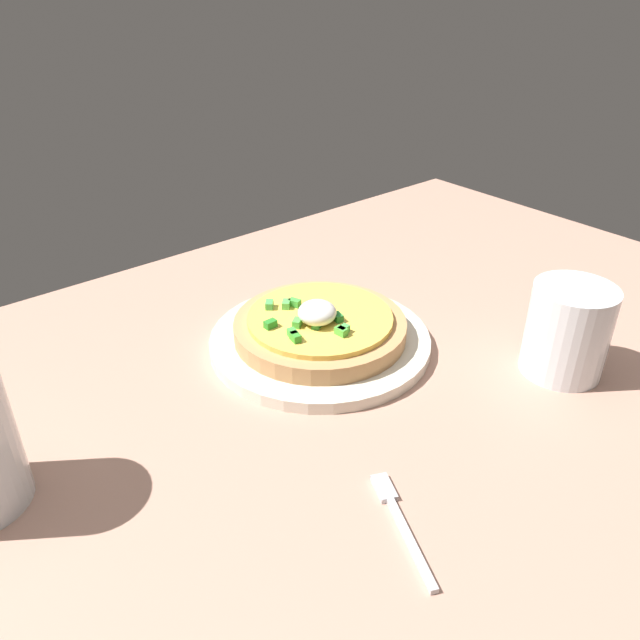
{
  "coord_description": "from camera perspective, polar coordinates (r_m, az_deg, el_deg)",
  "views": [
    {
      "loc": [
        38.9,
        39.2,
        40.71
      ],
      "look_at": [
        1.94,
        -5.32,
        6.81
      ],
      "focal_mm": 34.78,
      "sensor_mm": 36.0,
      "label": 1
    }
  ],
  "objects": [
    {
      "name": "dining_table",
      "position": [
        0.68,
        4.16,
        -4.94
      ],
      "size": [
        108.08,
        74.64,
        3.5
      ],
      "primitive_type": "cube",
      "color": "tan",
      "rests_on": "ground"
    },
    {
      "name": "fork",
      "position": [
        0.5,
        7.23,
        -17.59
      ],
      "size": [
        5.59,
        10.67,
        0.5
      ],
      "rotation": [
        0.0,
        0.0,
        -2.0
      ],
      "color": "#B7B7BC",
      "rests_on": "dining_table"
    },
    {
      "name": "pizza",
      "position": [
        0.67,
        -0.03,
        -0.52
      ],
      "size": [
        18.82,
        18.82,
        4.95
      ],
      "color": "tan",
      "rests_on": "plate"
    },
    {
      "name": "plate",
      "position": [
        0.68,
        0.0,
        -1.92
      ],
      "size": [
        24.24,
        24.24,
        1.32
      ],
      "primitive_type": "cylinder",
      "color": "silver",
      "rests_on": "dining_table"
    },
    {
      "name": "cup_far",
      "position": [
        0.67,
        21.79,
        -1.06
      ],
      "size": [
        8.23,
        8.23,
        9.59
      ],
      "color": "silver",
      "rests_on": "dining_table"
    }
  ]
}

